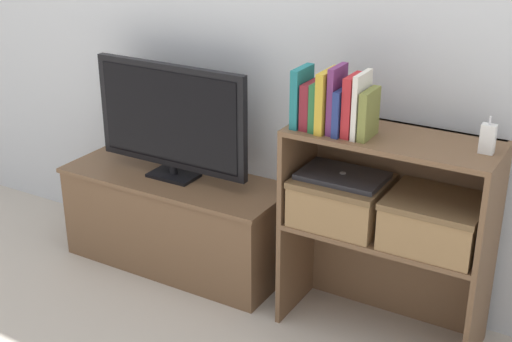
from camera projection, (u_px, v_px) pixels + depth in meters
The scene contains 19 objects.
ground_plane at pixel (236, 309), 3.06m from camera, with size 16.00×16.00×0.00m, color #BCB2A3.
wall_back at pixel (287, 12), 2.92m from camera, with size 10.00×0.05×2.40m.
tv_stand at pixel (176, 221), 3.33m from camera, with size 1.07×0.40×0.45m.
tv at pixel (171, 118), 3.13m from camera, with size 0.77×0.14×0.52m.
bookshelf_lower_tier at pixel (388, 262), 2.86m from camera, with size 0.78×0.33×0.46m.
bookshelf_upper_tier at pixel (396, 166), 2.69m from camera, with size 0.78×0.33×0.39m.
book_teal at pixel (302, 97), 2.66m from camera, with size 0.03×0.14×0.23m.
book_maroon at pixel (311, 105), 2.65m from camera, with size 0.04×0.13×0.18m.
book_forest at pixel (320, 105), 2.63m from camera, with size 0.03×0.14×0.18m.
book_mustard at pixel (328, 100), 2.61m from camera, with size 0.03×0.16×0.23m.
book_plum at pixel (337, 99), 2.59m from camera, with size 0.02×0.13×0.25m.
book_navy at pixel (343, 111), 2.59m from camera, with size 0.03×0.15×0.17m.
book_crimson at pixel (353, 105), 2.56m from camera, with size 0.03×0.13×0.22m.
book_ivory at pixel (361, 105), 2.55m from camera, with size 0.02×0.14×0.24m.
book_olive at pixel (369, 114), 2.54m from camera, with size 0.03×0.14×0.18m.
baby_monitor at pixel (488, 139), 2.42m from camera, with size 0.05×0.04×0.13m.
storage_basket_left at pixel (341, 198), 2.78m from camera, with size 0.35×0.30×0.19m.
storage_basket_right at pixel (435, 220), 2.60m from camera, with size 0.35×0.30×0.19m.
laptop at pixel (343, 176), 2.74m from camera, with size 0.33×0.22×0.02m.
Camera 1 is at (1.38, -2.19, 1.74)m, focal length 50.00 mm.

